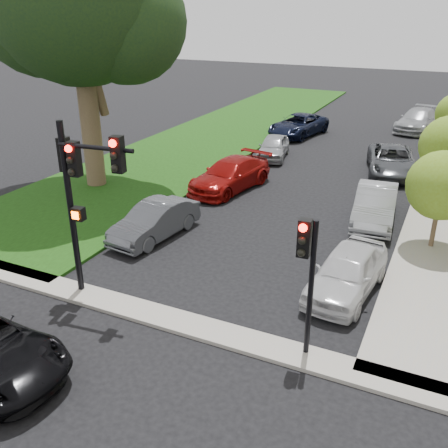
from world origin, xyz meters
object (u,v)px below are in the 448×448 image
at_px(small_tree_a, 442,186).
at_px(car_parked_4, 417,120).
at_px(car_parked_2, 392,160).
at_px(car_parked_7, 273,147).
at_px(car_parked_8, 298,125).
at_px(car_parked_1, 375,205).
at_px(traffic_signal_main, 80,181).
at_px(traffic_signal_secondary, 307,264).
at_px(car_parked_5, 155,221).
at_px(car_parked_6, 230,175).
at_px(car_parked_0, 347,272).

bearing_deg(small_tree_a, car_parked_4, 97.29).
xyz_separation_m(car_parked_2, car_parked_7, (-6.95, 0.13, -0.06)).
height_order(car_parked_2, car_parked_8, car_parked_8).
xyz_separation_m(small_tree_a, car_parked_1, (-2.44, 1.71, -1.77)).
height_order(traffic_signal_main, car_parked_7, traffic_signal_main).
height_order(car_parked_7, car_parked_8, car_parked_8).
bearing_deg(traffic_signal_secondary, car_parked_5, 148.48).
distance_m(car_parked_6, car_parked_7, 6.26).
distance_m(car_parked_1, car_parked_7, 10.38).
height_order(traffic_signal_main, car_parked_0, traffic_signal_main).
distance_m(traffic_signal_main, car_parked_4, 29.55).
distance_m(car_parked_0, car_parked_4, 24.95).
distance_m(traffic_signal_main, traffic_signal_secondary, 7.04).
bearing_deg(small_tree_a, traffic_signal_main, -139.51).
bearing_deg(car_parked_1, car_parked_4, 85.07).
distance_m(car_parked_0, car_parked_6, 10.54).
bearing_deg(traffic_signal_main, car_parked_6, 91.01).
bearing_deg(car_parked_6, car_parked_7, 100.71).
relative_size(traffic_signal_secondary, car_parked_0, 0.89).
height_order(traffic_signal_secondary, car_parked_7, traffic_signal_secondary).
relative_size(small_tree_a, car_parked_7, 0.95).
bearing_deg(traffic_signal_main, car_parked_8, 91.30).
height_order(small_tree_a, car_parked_0, small_tree_a).
relative_size(traffic_signal_secondary, car_parked_4, 0.72).
xyz_separation_m(car_parked_5, car_parked_7, (0.34, 12.72, -0.02)).
xyz_separation_m(traffic_signal_secondary, car_parked_6, (-7.15, 11.04, -1.97)).
distance_m(traffic_signal_secondary, car_parked_5, 8.99).
height_order(car_parked_0, car_parked_8, car_parked_8).
bearing_deg(small_tree_a, car_parked_2, 107.27).
distance_m(car_parked_1, car_parked_6, 7.40).
bearing_deg(traffic_signal_secondary, car_parked_0, 84.26).
xyz_separation_m(car_parked_1, car_parked_8, (-7.65, 13.49, -0.02)).
bearing_deg(car_parked_2, car_parked_4, 77.17).
bearing_deg(car_parked_1, car_parked_6, 165.81).
height_order(car_parked_1, car_parked_5, car_parked_1).
xyz_separation_m(car_parked_4, car_parked_8, (-7.48, -5.19, -0.04)).
distance_m(small_tree_a, car_parked_0, 5.39).
relative_size(traffic_signal_secondary, car_parked_5, 0.92).
xyz_separation_m(traffic_signal_secondary, car_parked_8, (-7.48, 23.41, -1.98)).
distance_m(car_parked_4, car_parked_6, 18.96).
distance_m(small_tree_a, car_parked_2, 9.56).
height_order(car_parked_5, car_parked_7, car_parked_5).
relative_size(car_parked_1, car_parked_6, 0.90).
relative_size(car_parked_6, car_parked_8, 0.97).
xyz_separation_m(traffic_signal_secondary, car_parked_0, (0.37, 3.65, -1.98)).
bearing_deg(car_parked_0, car_parked_4, 96.85).
distance_m(traffic_signal_secondary, car_parked_0, 4.17).
bearing_deg(car_parked_1, car_parked_5, -150.50).
height_order(car_parked_5, car_parked_6, car_parked_6).
xyz_separation_m(traffic_signal_main, car_parked_7, (-0.17, 17.26, -3.16)).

